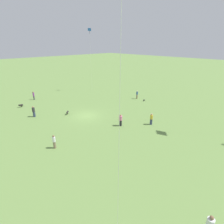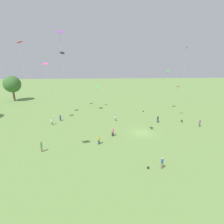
% 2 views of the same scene
% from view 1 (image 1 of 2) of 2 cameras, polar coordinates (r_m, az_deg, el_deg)
% --- Properties ---
extents(ground_plane, '(240.00, 240.00, 0.00)m').
position_cam_1_polar(ground_plane, '(28.51, -8.32, -1.23)').
color(ground_plane, '#6B8E47').
extents(person_0, '(0.48, 0.48, 1.76)m').
position_cam_1_polar(person_0, '(36.82, 8.17, 5.63)').
color(person_0, '#847056').
rests_on(person_0, ground_plane).
extents(person_1, '(0.46, 0.46, 1.72)m').
position_cam_1_polar(person_1, '(39.24, -24.21, 4.89)').
color(person_1, '#4C4C51').
rests_on(person_1, ground_plane).
extents(person_2, '(0.61, 0.61, 1.74)m').
position_cam_1_polar(person_2, '(24.62, 2.79, -2.71)').
color(person_2, '#232328').
rests_on(person_2, ground_plane).
extents(person_3, '(0.57, 0.57, 1.70)m').
position_cam_1_polar(person_3, '(25.61, 12.72, -2.27)').
color(person_3, '#333D5B').
rests_on(person_3, ground_plane).
extents(person_4, '(0.56, 0.56, 1.77)m').
position_cam_1_polar(person_4, '(30.17, -24.20, 0.11)').
color(person_4, '#333D5B').
rests_on(person_4, ground_plane).
extents(person_5, '(0.40, 0.40, 1.64)m').
position_cam_1_polar(person_5, '(20.67, -18.38, -9.17)').
color(person_5, '#847056').
rests_on(person_5, ground_plane).
extents(kite_6, '(0.79, 0.78, 13.84)m').
position_cam_1_polar(kite_6, '(42.11, -7.31, 23.82)').
color(kite_6, blue).
rests_on(kite_6, ground_plane).
extents(dog_0, '(0.69, 0.70, 0.53)m').
position_cam_1_polar(dog_0, '(29.54, -14.38, -0.08)').
color(dog_0, black).
rests_on(dog_0, ground_plane).
extents(dog_1, '(0.78, 0.40, 0.55)m').
position_cam_1_polar(dog_1, '(35.96, -27.64, 1.98)').
color(dog_1, black).
rests_on(dog_1, ground_plane).
extents(picnic_bag_0, '(0.33, 0.32, 0.30)m').
position_cam_1_polar(picnic_bag_0, '(35.86, 10.40, 3.80)').
color(picnic_bag_0, '#262628').
rests_on(picnic_bag_0, ground_plane).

